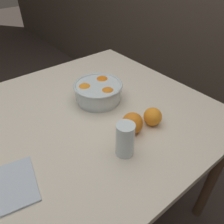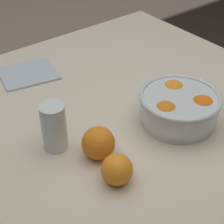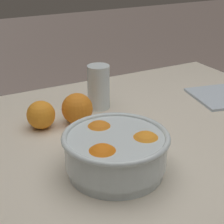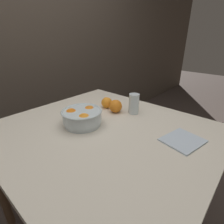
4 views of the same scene
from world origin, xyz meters
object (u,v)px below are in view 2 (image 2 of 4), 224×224
Objects in this scene: orange_loose_front at (98,143)px; orange_loose_near_bowl at (117,170)px; fruit_bowl at (179,107)px; juice_glass at (54,128)px.

orange_loose_near_bowl is at bearing 79.55° from orange_loose_front.
fruit_bowl is 0.26m from orange_loose_front.
fruit_bowl reaches higher than orange_loose_front.
orange_loose_front is at bearing 123.52° from juice_glass.
fruit_bowl is at bearing 174.54° from orange_loose_front.
fruit_bowl reaches higher than orange_loose_near_bowl.
fruit_bowl is 1.74× the size of juice_glass.
juice_glass is at bearing -56.48° from orange_loose_front.
juice_glass reaches higher than fruit_bowl.
orange_loose_front reaches higher than orange_loose_near_bowl.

